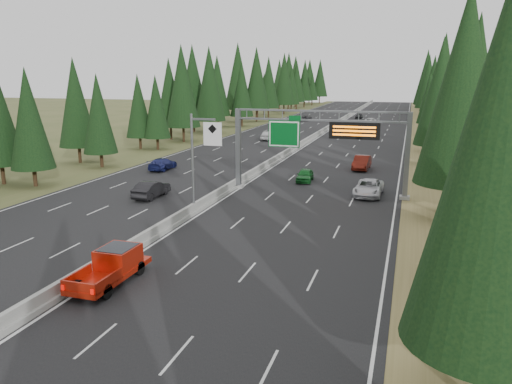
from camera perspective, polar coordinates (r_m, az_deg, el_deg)
road at (r=92.79m, az=7.01°, el=6.30°), size 32.00×260.00×0.08m
shoulder_right at (r=91.36m, az=18.10°, el=5.64°), size 3.60×260.00×0.06m
shoulder_left at (r=97.51m, az=-3.41°, el=6.70°), size 3.60×260.00×0.06m
median_barrier at (r=92.75m, az=7.01°, el=6.53°), size 0.70×260.00×0.85m
sign_gantry at (r=46.52m, az=7.98°, el=6.01°), size 16.75×0.98×7.80m
hov_sign_pole at (r=39.47m, az=-6.52°, el=3.99°), size 2.80×0.50×8.00m
tree_row_right at (r=76.79m, az=21.84°, el=10.93°), size 11.41×244.17×18.43m
tree_row_left at (r=98.37m, az=-5.83°, el=12.16°), size 11.79×245.08×18.72m
silver_minivan at (r=47.37m, az=12.75°, el=0.47°), size 2.65×5.38×1.47m
red_pickup at (r=28.23m, az=-15.91°, el=-7.86°), size 1.96×5.49×1.79m
car_ahead_green at (r=52.73m, az=5.61°, el=1.93°), size 1.88×4.03×1.33m
car_ahead_dkred at (r=60.57m, az=12.00°, el=3.31°), size 1.93×4.99×1.62m
car_ahead_dkgrey at (r=95.62m, az=13.08°, el=6.71°), size 2.34×4.99×1.41m
car_ahead_white at (r=115.83m, az=12.95°, el=7.83°), size 3.15×5.93×1.59m
car_ahead_far at (r=133.98m, az=11.71°, el=8.52°), size 1.75×3.96×1.33m
car_onc_near at (r=46.54m, az=-11.86°, el=0.32°), size 1.65×4.63×1.52m
car_onc_blue at (r=60.09m, az=-10.64°, el=3.18°), size 2.10×4.85×1.39m
car_onc_white at (r=86.84m, az=1.31°, el=6.50°), size 2.37×4.93×1.63m
car_onc_far at (r=125.67m, az=5.74°, el=8.42°), size 2.34×4.67×1.27m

